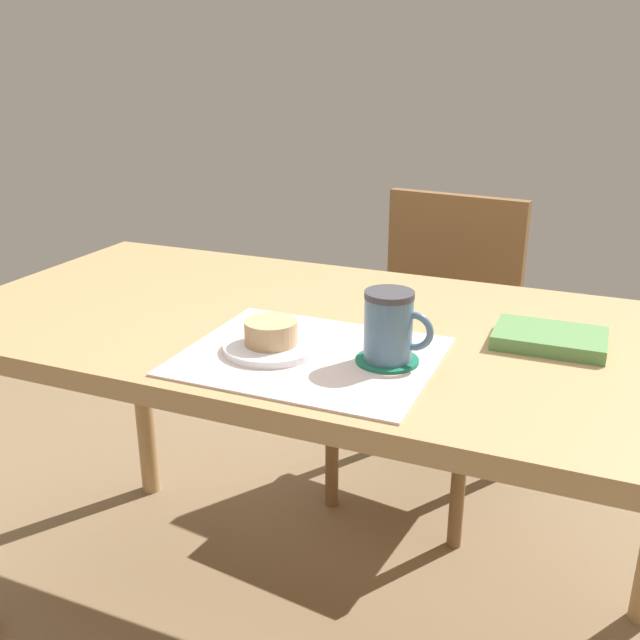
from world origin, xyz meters
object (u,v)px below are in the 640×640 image
(dining_table, at_px, (318,358))
(pastry_plate, at_px, (271,347))
(pastry, at_px, (271,332))
(small_book, at_px, (550,338))
(wooden_chair, at_px, (434,334))
(coffee_mug, at_px, (390,326))

(dining_table, bearing_deg, pastry_plate, -93.55)
(dining_table, height_order, pastry_plate, pastry_plate)
(pastry, height_order, small_book, pastry)
(pastry, bearing_deg, pastry_plate, 0.00)
(pastry_plate, height_order, small_book, small_book)
(wooden_chair, relative_size, small_book, 4.53)
(dining_table, xyz_separation_m, wooden_chair, (0.06, 0.65, -0.18))
(dining_table, relative_size, wooden_chair, 1.71)
(wooden_chair, xyz_separation_m, small_book, (0.34, -0.61, 0.27))
(wooden_chair, bearing_deg, pastry_plate, 91.98)
(dining_table, bearing_deg, small_book, 5.70)
(pastry, bearing_deg, small_book, 26.77)
(wooden_chair, height_order, coffee_mug, coffee_mug)
(pastry, distance_m, small_book, 0.46)
(pastry_plate, relative_size, small_book, 0.87)
(pastry_plate, bearing_deg, coffee_mug, 8.49)
(wooden_chair, bearing_deg, dining_table, 91.56)
(pastry_plate, distance_m, coffee_mug, 0.20)
(dining_table, xyz_separation_m, coffee_mug, (0.18, -0.14, 0.14))
(pastry, xyz_separation_m, coffee_mug, (0.19, 0.03, 0.03))
(dining_table, xyz_separation_m, small_book, (0.40, 0.04, 0.09))
(dining_table, xyz_separation_m, pastry, (-0.01, -0.17, 0.11))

